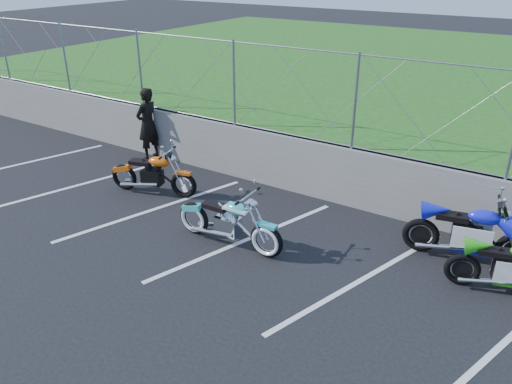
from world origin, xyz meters
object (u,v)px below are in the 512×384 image
Objects in this scene: cruiser_turquoise at (230,223)px; sportbike_blue at (470,235)px; sportbike_green at (511,269)px; person_standing at (148,124)px; naked_orange at (154,175)px.

sportbike_blue is (3.88, 1.91, 0.04)m from cruiser_turquoise.
sportbike_green is at bearing 13.76° from cruiser_turquoise.
cruiser_turquoise is at bearing 178.89° from sportbike_green.
sportbike_green is 1.03m from sportbike_blue.
sportbike_green is at bearing 84.80° from person_standing.
sportbike_blue is (-0.78, 0.67, 0.06)m from sportbike_green.
cruiser_turquoise is at bearing 63.27° from person_standing.
sportbike_blue reaches higher than sportbike_green.
naked_orange is 6.73m from sportbike_blue.
sportbike_blue is at bearing 25.02° from cruiser_turquoise.
person_standing is (-9.11, 1.28, 0.52)m from sportbike_green.
cruiser_turquoise is 1.05× the size of sportbike_blue.
sportbike_blue reaches higher than cruiser_turquoise.
sportbike_blue is 1.15× the size of person_standing.
sportbike_green is 1.00× the size of person_standing.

